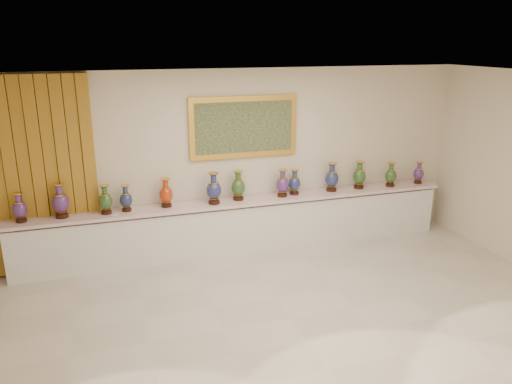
{
  "coord_description": "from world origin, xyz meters",
  "views": [
    {
      "loc": [
        -2.14,
        -5.25,
        3.43
      ],
      "look_at": [
        0.08,
        1.7,
        1.19
      ],
      "focal_mm": 35.0,
      "sensor_mm": 36.0,
      "label": 1
    }
  ],
  "objects_px": {
    "vase_2": "(106,201)",
    "vase_1": "(61,202)",
    "counter": "(241,226)",
    "vase_0": "(20,209)"
  },
  "relations": [
    {
      "from": "vase_2",
      "to": "vase_1",
      "type": "bearing_deg",
      "value": 177.75
    },
    {
      "from": "vase_0",
      "to": "vase_1",
      "type": "distance_m",
      "value": 0.55
    },
    {
      "from": "counter",
      "to": "vase_0",
      "type": "xyz_separation_m",
      "value": [
        -3.32,
        -0.03,
        0.66
      ]
    },
    {
      "from": "vase_0",
      "to": "vase_2",
      "type": "distance_m",
      "value": 1.19
    },
    {
      "from": "vase_1",
      "to": "vase_2",
      "type": "xyz_separation_m",
      "value": [
        0.63,
        -0.02,
        -0.03
      ]
    },
    {
      "from": "counter",
      "to": "vase_0",
      "type": "bearing_deg",
      "value": -179.51
    },
    {
      "from": "counter",
      "to": "vase_1",
      "type": "relative_size",
      "value": 13.97
    },
    {
      "from": "vase_0",
      "to": "vase_2",
      "type": "relative_size",
      "value": 0.97
    },
    {
      "from": "vase_1",
      "to": "vase_0",
      "type": "bearing_deg",
      "value": -177.57
    },
    {
      "from": "counter",
      "to": "vase_1",
      "type": "bearing_deg",
      "value": -179.89
    }
  ]
}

